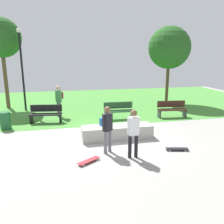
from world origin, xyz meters
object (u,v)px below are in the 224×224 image
object	(u,v)px
skater_performing_trick	(108,126)
park_bench_near_path	(46,113)
skater_watching	(133,130)
lamp_post	(22,63)
tree_broad_elm	(1,38)
pedestrian_with_backpack	(59,98)
tree_slender_maple	(169,48)
trash_bin	(5,121)
skateboard_by_ledge	(177,149)
concrete_ledge	(117,132)
backpack_on_ledge	(104,122)
park_bench_far_left	(172,109)
skateboard_spare	(89,161)
park_bench_far_right	(119,110)

from	to	relation	value
skater_performing_trick	park_bench_near_path	distance (m)	5.01
skater_watching	lamp_post	bearing A→B (deg)	119.40
tree_broad_elm	pedestrian_with_backpack	distance (m)	5.68
skater_performing_trick	skater_watching	size ratio (longest dim) A/B	1.01
tree_slender_maple	pedestrian_with_backpack	distance (m)	8.49
trash_bin	skater_performing_trick	bearing A→B (deg)	-41.79
park_bench_near_path	trash_bin	size ratio (longest dim) A/B	2.03
skateboard_by_ledge	pedestrian_with_backpack	size ratio (longest dim) A/B	0.47
skateboard_by_ledge	tree_slender_maple	size ratio (longest dim) A/B	0.15
concrete_ledge	skater_performing_trick	world-z (taller)	skater_performing_trick
backpack_on_ledge	skater_performing_trick	size ratio (longest dim) A/B	0.19
tree_broad_elm	park_bench_far_left	bearing A→B (deg)	-25.80
tree_broad_elm	lamp_post	size ratio (longest dim) A/B	1.15
park_bench_far_left	trash_bin	bearing A→B (deg)	-178.17
skateboard_spare	pedestrian_with_backpack	world-z (taller)	pedestrian_with_backpack
backpack_on_ledge	skater_performing_trick	bearing A→B (deg)	63.27
skater_performing_trick	skater_watching	bearing A→B (deg)	-37.24
park_bench_far_right	skater_performing_trick	bearing A→B (deg)	-109.08
park_bench_near_path	park_bench_far_right	distance (m)	3.83
skateboard_by_ledge	lamp_post	size ratio (longest dim) A/B	0.17
tree_slender_maple	trash_bin	xyz separation A→B (m)	(-10.12, -4.09, -3.50)
tree_slender_maple	park_bench_near_path	bearing A→B (deg)	-157.76
backpack_on_ledge	pedestrian_with_backpack	xyz separation A→B (m)	(-1.80, 3.98, 0.35)
skater_watching	trash_bin	world-z (taller)	skater_watching
skater_watching	tree_slender_maple	size ratio (longest dim) A/B	0.31
park_bench_far_right	park_bench_near_path	bearing A→B (deg)	178.31
skater_watching	tree_broad_elm	bearing A→B (deg)	122.28
backpack_on_ledge	trash_bin	size ratio (longest dim) A/B	0.39
park_bench_near_path	park_bench_far_right	xyz separation A→B (m)	(3.83, -0.11, 0.00)
tree_slender_maple	lamp_post	world-z (taller)	tree_slender_maple
backpack_on_ledge	skateboard_spare	world-z (taller)	backpack_on_ledge
park_bench_near_path	pedestrian_with_backpack	xyz separation A→B (m)	(0.67, 1.06, 0.59)
pedestrian_with_backpack	skateboard_spare	bearing A→B (deg)	-81.32
skater_watching	park_bench_near_path	size ratio (longest dim) A/B	1.01
backpack_on_ledge	park_bench_far_right	bearing A→B (deg)	-137.47
backpack_on_ledge	trash_bin	bearing A→B (deg)	-49.38
park_bench_far_right	tree_broad_elm	world-z (taller)	tree_broad_elm
backpack_on_ledge	skateboard_by_ledge	distance (m)	3.07
trash_bin	pedestrian_with_backpack	xyz separation A→B (m)	(2.48, 1.74, 0.66)
skateboard_by_ledge	tree_broad_elm	size ratio (longest dim) A/B	0.14
skater_performing_trick	skater_watching	distance (m)	0.95
pedestrian_with_backpack	tree_broad_elm	bearing A→B (deg)	137.02
skater_watching	concrete_ledge	bearing A→B (deg)	92.45
tree_slender_maple	trash_bin	bearing A→B (deg)	-158.01
skater_watching	skateboard_spare	bearing A→B (deg)	-177.68
concrete_ledge	skateboard_by_ledge	bearing A→B (deg)	-42.69
skateboard_by_ledge	park_bench_far_left	world-z (taller)	park_bench_far_left
park_bench_far_right	lamp_post	xyz separation A→B (m)	(-5.26, 3.19, 2.47)
concrete_ledge	park_bench_far_right	world-z (taller)	park_bench_far_right
skateboard_spare	park_bench_far_left	bearing A→B (deg)	41.53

